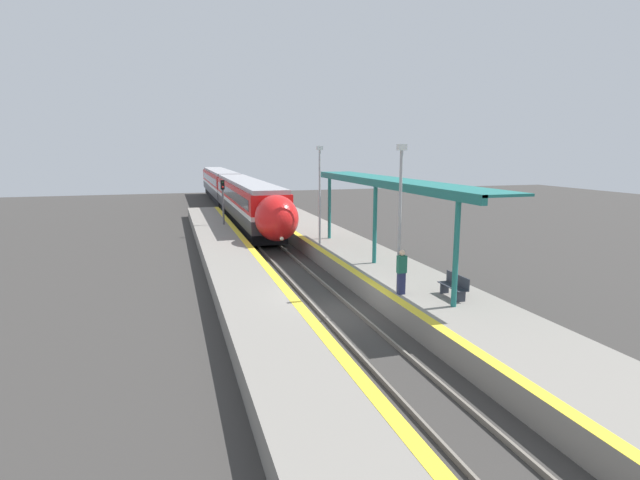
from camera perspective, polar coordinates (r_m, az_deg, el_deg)
The scene contains 12 objects.
ground_plane at distance 20.07m, azimuth 2.09°, elevation -8.46°, with size 120.00×120.00×0.00m, color #383533.
rail_left at distance 19.84m, azimuth 0.10°, elevation -8.45°, with size 0.08×90.00×0.15m, color slate.
rail_right at distance 20.28m, azimuth 4.03°, elevation -8.06°, with size 0.08×90.00×0.15m, color slate.
train at distance 52.54m, azimuth -9.98°, elevation 5.54°, with size 2.77×48.07×3.91m.
platform_right at distance 21.35m, azimuth 11.52°, elevation -6.29°, with size 4.00×64.00×0.87m.
platform_left at distance 19.20m, azimuth -6.91°, elevation -8.05°, with size 2.94×64.00×0.87m.
platform_bench at distance 19.82m, azimuth 15.14°, elevation -5.03°, with size 0.44×1.56×0.89m.
person_waiting at distance 19.69m, azimuth 9.31°, elevation -3.53°, with size 0.36×0.23×1.78m.
railway_signal at distance 38.29m, azimuth -11.02°, elevation 4.31°, with size 0.28×0.28×4.22m.
lamppost_near at distance 19.50m, azimuth 9.13°, elevation 3.41°, with size 0.36×0.20×5.79m.
lamppost_mid at distance 29.55m, azimuth -0.03°, elevation 5.84°, with size 0.36×0.20×5.79m.
station_canopy at distance 24.80m, azimuth 7.61°, elevation 6.29°, with size 2.02×17.72×4.17m.
Camera 1 is at (-6.15, -17.98, 6.45)m, focal length 28.00 mm.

